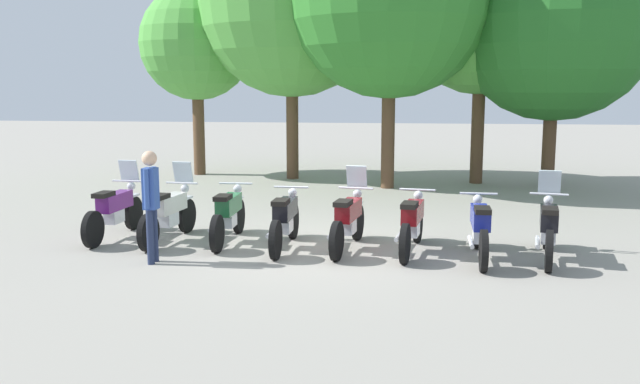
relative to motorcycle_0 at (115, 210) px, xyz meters
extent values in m
plane|color=gray|center=(3.76, -0.40, -0.52)|extent=(80.00, 80.00, 0.00)
cylinder|color=black|center=(0.05, 0.73, -0.20)|extent=(0.14, 0.64, 0.64)
cylinder|color=black|center=(-0.05, -0.82, -0.20)|extent=(0.14, 0.64, 0.64)
cube|color=silver|center=(0.05, 0.73, 0.14)|extent=(0.14, 0.37, 0.04)
cube|color=#59196B|center=(0.00, 0.01, 0.15)|extent=(0.32, 0.96, 0.30)
cube|color=silver|center=(0.00, -0.04, -0.12)|extent=(0.24, 0.41, 0.24)
cube|color=black|center=(-0.02, -0.39, 0.34)|extent=(0.27, 0.45, 0.08)
cylinder|color=silver|center=(0.04, 0.64, 0.12)|extent=(0.06, 0.23, 0.64)
cylinder|color=silver|center=(0.04, 0.55, 0.45)|extent=(0.62, 0.07, 0.04)
sphere|color=silver|center=(0.04, 0.68, 0.33)|extent=(0.17, 0.17, 0.16)
cylinder|color=silver|center=(-0.18, -0.33, -0.18)|extent=(0.11, 0.70, 0.07)
cube|color=silver|center=(0.04, 0.61, 0.65)|extent=(0.37, 0.15, 0.39)
cylinder|color=black|center=(1.16, 0.59, -0.20)|extent=(0.17, 0.65, 0.64)
cylinder|color=black|center=(0.99, -0.95, -0.20)|extent=(0.17, 0.65, 0.64)
cube|color=silver|center=(1.16, 0.59, 0.14)|extent=(0.16, 0.37, 0.04)
cube|color=silver|center=(1.08, -0.13, 0.15)|extent=(0.36, 0.97, 0.30)
cube|color=silver|center=(1.07, -0.18, -0.12)|extent=(0.26, 0.42, 0.24)
cube|color=black|center=(1.04, -0.52, 0.34)|extent=(0.29, 0.46, 0.08)
cylinder|color=silver|center=(1.15, 0.50, 0.12)|extent=(0.07, 0.23, 0.64)
cylinder|color=silver|center=(1.14, 0.42, 0.45)|extent=(0.62, 0.10, 0.04)
sphere|color=silver|center=(1.15, 0.54, 0.33)|extent=(0.18, 0.18, 0.16)
cylinder|color=silver|center=(0.88, -0.46, -0.18)|extent=(0.14, 0.70, 0.07)
cube|color=silver|center=(1.15, 0.48, 0.65)|extent=(0.37, 0.17, 0.39)
cylinder|color=black|center=(2.14, 0.67, -0.20)|extent=(0.10, 0.64, 0.64)
cylinder|color=black|center=(2.15, -0.88, -0.20)|extent=(0.10, 0.64, 0.64)
cube|color=silver|center=(2.14, 0.67, 0.14)|extent=(0.12, 0.36, 0.04)
cube|color=#1E6033|center=(2.15, -0.06, 0.15)|extent=(0.27, 0.95, 0.30)
cube|color=silver|center=(2.15, -0.11, -0.12)|extent=(0.22, 0.40, 0.24)
cube|color=black|center=(2.15, -0.46, 0.34)|extent=(0.24, 0.44, 0.08)
cylinder|color=silver|center=(2.15, 0.58, 0.12)|extent=(0.05, 0.23, 0.64)
cylinder|color=silver|center=(2.15, 0.49, 0.45)|extent=(0.62, 0.04, 0.04)
sphere|color=silver|center=(2.14, 0.62, 0.33)|extent=(0.16, 0.16, 0.16)
cylinder|color=silver|center=(1.99, -0.41, -0.18)|extent=(0.07, 0.70, 0.07)
cylinder|color=black|center=(3.24, 0.34, -0.20)|extent=(0.11, 0.64, 0.64)
cylinder|color=black|center=(3.21, -1.21, -0.20)|extent=(0.11, 0.64, 0.64)
cube|color=silver|center=(3.24, 0.34, 0.14)|extent=(0.13, 0.36, 0.04)
cube|color=black|center=(3.23, -0.39, 0.15)|extent=(0.28, 0.96, 0.30)
cube|color=silver|center=(3.22, -0.44, -0.12)|extent=(0.23, 0.40, 0.24)
cube|color=black|center=(3.22, -0.79, 0.34)|extent=(0.25, 0.45, 0.08)
cylinder|color=silver|center=(3.24, 0.25, 0.12)|extent=(0.06, 0.23, 0.64)
cylinder|color=silver|center=(3.24, 0.16, 0.45)|extent=(0.62, 0.05, 0.04)
sphere|color=silver|center=(3.24, 0.29, 0.33)|extent=(0.16, 0.16, 0.16)
cylinder|color=silver|center=(3.06, -0.73, -0.18)|extent=(0.09, 0.70, 0.07)
cylinder|color=black|center=(4.42, 0.36, -0.20)|extent=(0.20, 0.65, 0.64)
cylinder|color=black|center=(4.18, -1.17, -0.20)|extent=(0.20, 0.65, 0.64)
cube|color=silver|center=(4.42, 0.36, 0.14)|extent=(0.17, 0.37, 0.04)
cube|color=maroon|center=(4.31, -0.36, 0.15)|extent=(0.40, 0.98, 0.30)
cube|color=silver|center=(4.30, -0.41, -0.12)|extent=(0.28, 0.43, 0.24)
cube|color=black|center=(4.25, -0.75, 0.34)|extent=(0.30, 0.47, 0.08)
cylinder|color=silver|center=(4.40, 0.27, 0.12)|extent=(0.08, 0.23, 0.64)
cylinder|color=silver|center=(4.39, 0.18, 0.45)|extent=(0.62, 0.13, 0.04)
sphere|color=silver|center=(4.41, 0.31, 0.33)|extent=(0.18, 0.18, 0.16)
cylinder|color=silver|center=(4.10, -0.68, -0.18)|extent=(0.17, 0.70, 0.07)
cube|color=silver|center=(4.40, 0.24, 0.65)|extent=(0.38, 0.19, 0.39)
cylinder|color=black|center=(5.49, 0.30, -0.20)|extent=(0.19, 0.65, 0.64)
cylinder|color=black|center=(5.26, -1.23, -0.20)|extent=(0.19, 0.65, 0.64)
cube|color=silver|center=(5.49, 0.30, 0.14)|extent=(0.17, 0.37, 0.04)
cube|color=maroon|center=(5.38, -0.41, 0.15)|extent=(0.40, 0.98, 0.30)
cube|color=silver|center=(5.37, -0.46, -0.12)|extent=(0.28, 0.43, 0.24)
cube|color=black|center=(5.32, -0.81, 0.34)|extent=(0.30, 0.47, 0.08)
cylinder|color=silver|center=(5.48, 0.21, 0.12)|extent=(0.08, 0.23, 0.64)
cylinder|color=silver|center=(5.46, 0.13, 0.45)|extent=(0.62, 0.13, 0.04)
sphere|color=silver|center=(5.48, 0.25, 0.33)|extent=(0.18, 0.18, 0.16)
cylinder|color=silver|center=(5.17, -0.74, -0.18)|extent=(0.17, 0.70, 0.07)
cylinder|color=black|center=(6.47, 0.00, -0.20)|extent=(0.12, 0.64, 0.64)
cylinder|color=black|center=(6.42, -1.55, -0.20)|extent=(0.12, 0.64, 0.64)
cube|color=silver|center=(6.47, 0.00, 0.14)|extent=(0.13, 0.36, 0.04)
cube|color=navy|center=(6.45, -0.72, 0.15)|extent=(0.29, 0.96, 0.30)
cube|color=silver|center=(6.45, -0.77, -0.12)|extent=(0.23, 0.41, 0.24)
cube|color=black|center=(6.44, -1.12, 0.34)|extent=(0.25, 0.45, 0.08)
cylinder|color=silver|center=(6.47, -0.09, 0.12)|extent=(0.06, 0.23, 0.64)
cylinder|color=silver|center=(6.47, -0.18, 0.45)|extent=(0.62, 0.06, 0.04)
sphere|color=silver|center=(6.47, -0.05, 0.33)|extent=(0.17, 0.17, 0.16)
cylinder|color=silver|center=(6.28, -1.07, -0.18)|extent=(0.09, 0.70, 0.07)
cylinder|color=black|center=(7.66, 0.08, -0.20)|extent=(0.21, 0.65, 0.64)
cylinder|color=black|center=(7.39, -1.45, -0.20)|extent=(0.21, 0.65, 0.64)
cube|color=silver|center=(7.66, 0.08, 0.14)|extent=(0.18, 0.38, 0.04)
cube|color=black|center=(7.53, -0.63, 0.15)|extent=(0.42, 0.98, 0.30)
cube|color=silver|center=(7.52, -0.68, -0.12)|extent=(0.29, 0.43, 0.24)
cube|color=black|center=(7.46, -1.03, 0.34)|extent=(0.31, 0.48, 0.08)
cylinder|color=silver|center=(7.64, -0.01, 0.12)|extent=(0.09, 0.23, 0.64)
cylinder|color=silver|center=(7.63, -0.10, 0.45)|extent=(0.62, 0.15, 0.04)
sphere|color=silver|center=(7.65, 0.03, 0.33)|extent=(0.19, 0.19, 0.16)
cylinder|color=silver|center=(7.31, -0.95, -0.18)|extent=(0.19, 0.70, 0.07)
cube|color=silver|center=(7.64, -0.04, 0.65)|extent=(0.38, 0.19, 0.39)
cylinder|color=#232D4C|center=(1.33, -1.74, -0.09)|extent=(0.11, 0.11, 0.86)
cylinder|color=#232D4C|center=(1.34, -1.57, -0.09)|extent=(0.11, 0.11, 0.86)
cube|color=#33519E|center=(1.34, -1.65, 0.66)|extent=(0.21, 0.23, 0.64)
cylinder|color=#33519E|center=(1.33, -1.81, 0.68)|extent=(0.08, 0.08, 0.61)
cylinder|color=#33519E|center=(1.34, -1.49, 0.68)|extent=(0.08, 0.08, 0.61)
sphere|color=#DBAD89|center=(1.34, -1.65, 1.13)|extent=(0.24, 0.24, 0.23)
cylinder|color=brown|center=(-1.14, 8.92, 0.90)|extent=(0.36, 0.36, 2.83)
sphere|color=#4C9E3D|center=(-1.14, 8.92, 3.53)|extent=(3.47, 3.47, 3.47)
cylinder|color=brown|center=(1.92, 8.32, 1.09)|extent=(0.36, 0.36, 3.22)
sphere|color=#4C9E3D|center=(1.92, 8.32, 4.58)|extent=(5.36, 5.36, 5.36)
cylinder|color=brown|center=(4.79, 6.76, 1.09)|extent=(0.36, 0.36, 3.22)
cylinder|color=brown|center=(7.29, 8.00, 1.04)|extent=(0.36, 0.36, 3.12)
sphere|color=#4C9E3D|center=(7.29, 8.00, 4.04)|extent=(4.10, 4.10, 4.10)
cylinder|color=brown|center=(9.16, 7.47, 0.79)|extent=(0.36, 0.36, 2.61)
sphere|color=#236623|center=(9.16, 7.47, 3.97)|extent=(5.37, 5.37, 5.37)
camera|label=1|loc=(5.20, -11.57, 2.23)|focal=37.94mm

